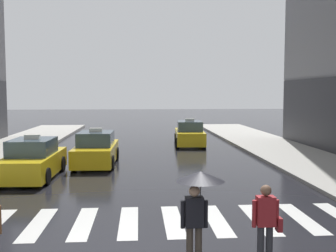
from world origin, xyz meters
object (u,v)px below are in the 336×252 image
object	(u,v)px
taxi_second	(96,150)
pedestrian_with_handbag	(266,220)
pedestrian_with_umbrella	(198,192)
taxi_lead	(33,160)
taxi_third	(190,134)

from	to	relation	value
taxi_second	pedestrian_with_handbag	world-z (taller)	taxi_second
pedestrian_with_umbrella	pedestrian_with_handbag	xyz separation A→B (m)	(1.37, -0.05, -0.58)
taxi_lead	taxi_third	bearing A→B (deg)	52.17
taxi_second	taxi_third	world-z (taller)	same
taxi_second	taxi_third	distance (m)	8.93
taxi_third	pedestrian_with_umbrella	xyz separation A→B (m)	(-2.21, -18.83, 0.79)
taxi_third	pedestrian_with_handbag	xyz separation A→B (m)	(-0.84, -18.88, 0.21)
taxi_second	taxi_third	bearing A→B (deg)	52.32
taxi_third	pedestrian_with_handbag	distance (m)	18.90
pedestrian_with_handbag	taxi_lead	bearing A→B (deg)	127.59
taxi_third	taxi_second	bearing A→B (deg)	-127.68
pedestrian_with_umbrella	taxi_lead	bearing A→B (deg)	121.78
taxi_lead	taxi_third	world-z (taller)	same
taxi_lead	pedestrian_with_umbrella	xyz separation A→B (m)	(5.51, -8.89, 0.79)
taxi_second	taxi_third	xyz separation A→B (m)	(5.46, 7.06, 0.00)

